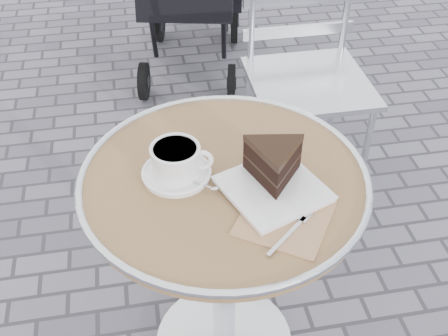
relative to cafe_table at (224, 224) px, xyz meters
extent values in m
cylinder|color=silver|center=(0.00, 0.00, -0.20)|extent=(0.07, 0.07, 0.67)
cylinder|color=tan|center=(0.00, 0.00, 0.15)|extent=(0.70, 0.70, 0.03)
torus|color=silver|center=(0.00, 0.00, 0.16)|extent=(0.72, 0.72, 0.02)
cylinder|color=white|center=(-0.11, 0.03, 0.17)|extent=(0.17, 0.17, 0.01)
cylinder|color=white|center=(-0.11, 0.03, 0.21)|extent=(0.13, 0.13, 0.07)
torus|color=white|center=(-0.05, 0.02, 0.21)|extent=(0.06, 0.02, 0.06)
cylinder|color=beige|center=(-0.11, 0.03, 0.25)|extent=(0.10, 0.10, 0.01)
cube|color=tan|center=(0.11, -0.17, 0.17)|extent=(0.27, 0.27, 0.00)
cube|color=white|center=(0.10, -0.07, 0.17)|extent=(0.27, 0.27, 0.01)
cylinder|color=silver|center=(0.27, 0.54, -0.32)|extent=(0.03, 0.03, 0.50)
cylinder|color=silver|center=(0.65, 0.54, -0.32)|extent=(0.03, 0.03, 0.50)
cylinder|color=silver|center=(0.27, 0.91, -0.32)|extent=(0.03, 0.03, 0.50)
cylinder|color=silver|center=(0.65, 0.91, -0.32)|extent=(0.03, 0.03, 0.50)
cube|color=silver|center=(0.46, 0.72, -0.06)|extent=(0.44, 0.44, 0.02)
cylinder|color=black|center=(-0.15, 1.53, -0.47)|extent=(0.08, 0.20, 0.19)
cylinder|color=black|center=(0.30, 1.43, -0.47)|extent=(0.08, 0.20, 0.19)
cylinder|color=black|center=(0.00, 2.16, -0.42)|extent=(0.10, 0.30, 0.30)
cylinder|color=black|center=(0.44, 2.06, -0.42)|extent=(0.10, 0.30, 0.30)
camera|label=1|loc=(-0.18, -1.01, 1.07)|focal=45.00mm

